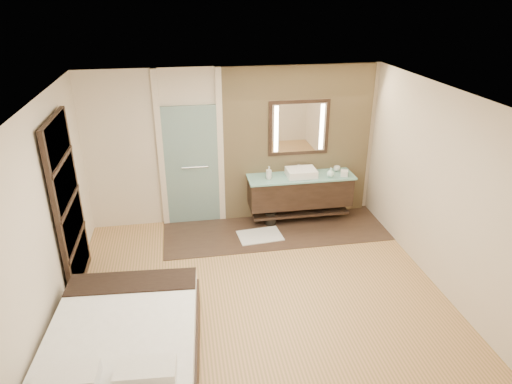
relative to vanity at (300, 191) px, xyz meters
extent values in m
plane|color=olive|center=(-1.10, -1.92, -0.58)|extent=(5.00, 5.00, 0.00)
cube|color=#34241C|center=(-0.50, -0.32, -0.57)|extent=(3.80, 1.30, 0.01)
cube|color=tan|center=(0.00, 0.29, 0.77)|extent=(2.60, 0.08, 2.70)
cube|color=black|center=(0.00, 0.00, -0.01)|extent=(1.80, 0.50, 0.50)
cube|color=black|center=(0.00, 0.00, -0.40)|extent=(1.71, 0.45, 0.04)
cube|color=#91DED1|center=(0.00, -0.02, 0.27)|extent=(1.85, 0.55, 0.03)
cube|color=white|center=(0.00, -0.02, 0.35)|extent=(0.50, 0.38, 0.13)
cylinder|color=silver|center=(0.00, 0.17, 0.37)|extent=(0.03, 0.03, 0.18)
cylinder|color=silver|center=(0.00, 0.13, 0.45)|extent=(0.02, 0.10, 0.02)
cube|color=black|center=(0.00, 0.24, 1.07)|extent=(1.06, 0.03, 0.96)
cube|color=white|center=(0.00, 0.23, 1.07)|extent=(0.94, 0.01, 0.84)
cube|color=#FFE7BF|center=(-0.40, 0.22, 1.07)|extent=(0.07, 0.01, 0.80)
cube|color=#FFE7BF|center=(0.40, 0.22, 1.07)|extent=(0.07, 0.01, 0.80)
cube|color=#ACDAD5|center=(-1.85, 0.28, 0.47)|extent=(0.90, 0.05, 2.10)
cylinder|color=silver|center=(-1.80, 0.23, 0.47)|extent=(0.45, 0.03, 0.03)
cube|color=beige|center=(-2.35, 0.29, 0.77)|extent=(0.10, 0.08, 2.70)
cube|color=beige|center=(-1.35, 0.29, 0.77)|extent=(0.10, 0.08, 2.70)
cube|color=black|center=(-3.53, -1.32, 0.62)|extent=(0.06, 1.20, 2.40)
cube|color=beige|center=(-3.51, -1.32, -0.21)|extent=(0.02, 1.06, 0.52)
cube|color=beige|center=(-3.51, -1.32, 0.38)|extent=(0.02, 1.06, 0.52)
cube|color=beige|center=(-3.51, -1.32, 0.96)|extent=(0.02, 1.06, 0.52)
cube|color=beige|center=(-3.51, -1.32, 1.55)|extent=(0.02, 1.06, 0.52)
cube|color=black|center=(-2.75, -3.07, -0.37)|extent=(1.69, 2.06, 0.43)
cube|color=silver|center=(-2.75, -3.07, -0.06)|extent=(1.64, 2.00, 0.18)
cube|color=black|center=(-2.70, -2.34, 0.03)|extent=(1.54, 0.54, 0.04)
cube|color=silver|center=(-3.14, -3.82, 0.10)|extent=(0.56, 0.33, 0.14)
cube|color=silver|center=(-2.46, -3.87, 0.10)|extent=(0.56, 0.33, 0.14)
cube|color=silver|center=(-0.80, -0.48, -0.56)|extent=(0.76, 0.56, 0.02)
cylinder|color=black|center=(-0.54, -0.07, -0.46)|extent=(0.22, 0.22, 0.25)
cube|color=silver|center=(0.74, -0.14, 0.33)|extent=(0.15, 0.15, 0.10)
imported|color=silver|center=(-0.57, -0.05, 0.40)|extent=(0.10, 0.10, 0.23)
imported|color=#B2B2B2|center=(-0.56, 0.03, 0.38)|extent=(0.09, 0.09, 0.19)
imported|color=#BDEEE5|center=(0.49, -0.14, 0.37)|extent=(0.15, 0.15, 0.17)
imported|color=silver|center=(0.69, 0.11, 0.33)|extent=(0.13, 0.13, 0.09)
camera|label=1|loc=(-2.01, -7.07, 3.26)|focal=32.00mm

